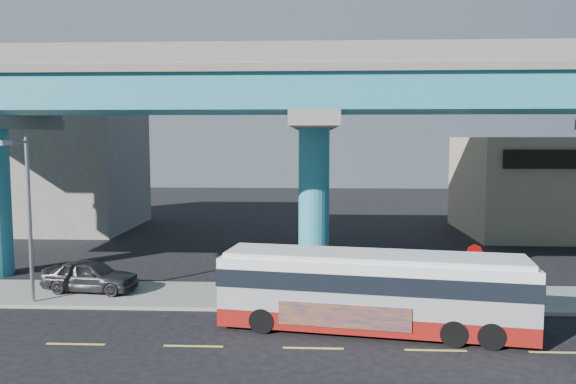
{
  "coord_description": "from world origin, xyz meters",
  "views": [
    {
      "loc": [
        0.0,
        -18.25,
        6.9
      ],
      "look_at": [
        -1.03,
        4.0,
        4.78
      ],
      "focal_mm": 35.0,
      "sensor_mm": 36.0,
      "label": 1
    }
  ],
  "objects_px": {
    "parked_car": "(90,275)",
    "stop_sign": "(474,262)",
    "transit_bus": "(373,289)",
    "street_lamp": "(22,195)"
  },
  "relations": [
    {
      "from": "parked_car",
      "to": "stop_sign",
      "type": "xyz_separation_m",
      "value": [
        16.31,
        -1.5,
        1.13
      ]
    },
    {
      "from": "transit_bus",
      "to": "parked_car",
      "type": "bearing_deg",
      "value": 169.91
    },
    {
      "from": "parked_car",
      "to": "transit_bus",
      "type": "bearing_deg",
      "value": -102.7
    },
    {
      "from": "street_lamp",
      "to": "stop_sign",
      "type": "bearing_deg",
      "value": 2.25
    },
    {
      "from": "street_lamp",
      "to": "stop_sign",
      "type": "xyz_separation_m",
      "value": [
        18.08,
        0.71,
        -2.65
      ]
    },
    {
      "from": "street_lamp",
      "to": "stop_sign",
      "type": "relative_size",
      "value": 2.67
    },
    {
      "from": "transit_bus",
      "to": "stop_sign",
      "type": "xyz_separation_m",
      "value": [
        4.3,
        2.66,
        0.44
      ]
    },
    {
      "from": "transit_bus",
      "to": "street_lamp",
      "type": "relative_size",
      "value": 1.65
    },
    {
      "from": "parked_car",
      "to": "street_lamp",
      "type": "bearing_deg",
      "value": 147.8
    },
    {
      "from": "parked_car",
      "to": "street_lamp",
      "type": "height_order",
      "value": "street_lamp"
    }
  ]
}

